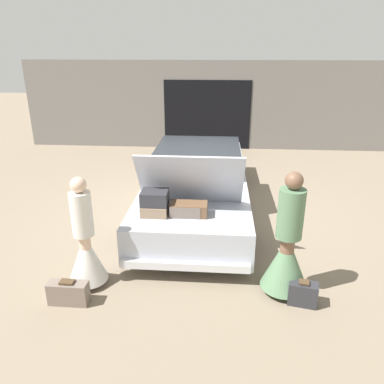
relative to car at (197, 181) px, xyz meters
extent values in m
plane|color=#7F705B|center=(0.00, -0.01, -0.58)|extent=(40.00, 40.00, 0.00)
cube|color=slate|center=(0.00, 5.04, 0.82)|extent=(12.00, 0.12, 2.80)
cube|color=black|center=(0.00, 4.97, 0.52)|extent=(2.80, 0.02, 2.20)
cube|color=#B2B7C6|center=(0.00, -0.01, -0.10)|extent=(1.94, 5.38, 0.59)
cube|color=#1E2328|center=(0.00, 0.31, 0.44)|extent=(1.71, 1.72, 0.50)
cylinder|color=black|center=(-0.90, 1.66, -0.25)|extent=(0.18, 0.65, 0.65)
cylinder|color=black|center=(0.90, 1.66, -0.25)|extent=(0.18, 0.65, 0.65)
cylinder|color=black|center=(-0.90, -1.62, -0.25)|extent=(0.18, 0.65, 0.65)
cylinder|color=black|center=(0.90, -1.62, -0.25)|extent=(0.18, 0.65, 0.65)
cube|color=silver|center=(0.00, -2.74, -0.30)|extent=(1.84, 0.10, 0.12)
cube|color=#B2B7C6|center=(0.00, -1.80, 0.66)|extent=(1.65, 0.65, 0.96)
cube|color=#8C7259|center=(-0.52, -2.07, 0.27)|extent=(0.40, 0.40, 0.16)
cube|color=#75665B|center=(-0.05, -2.07, 0.28)|extent=(0.46, 0.32, 0.18)
cube|color=#2D2D33|center=(-0.52, -2.07, 0.46)|extent=(0.40, 0.35, 0.22)
cube|color=brown|center=(0.00, -2.07, 0.29)|extent=(0.55, 0.30, 0.19)
cylinder|color=beige|center=(-1.37, -2.86, -0.19)|extent=(0.16, 0.16, 0.78)
cone|color=silver|center=(-1.37, -2.86, -0.15)|extent=(0.55, 0.55, 0.71)
cylinder|color=silver|center=(-1.37, -2.86, 0.52)|extent=(0.29, 0.29, 0.62)
sphere|color=beige|center=(-1.37, -2.86, 0.93)|extent=(0.21, 0.21, 0.21)
cylinder|color=brown|center=(1.38, -2.83, -0.15)|extent=(0.19, 0.19, 0.85)
cone|color=#567A56|center=(1.38, -2.83, -0.11)|extent=(0.65, 0.65, 0.76)
cylinder|color=#567A56|center=(1.38, -2.83, 0.60)|extent=(0.34, 0.34, 0.67)
sphere|color=brown|center=(1.38, -2.83, 1.05)|extent=(0.23, 0.23, 0.23)
cube|color=#75665B|center=(-1.49, -3.31, -0.42)|extent=(0.52, 0.20, 0.31)
cube|color=#4C3823|center=(-1.49, -3.31, -0.25)|extent=(0.18, 0.12, 0.02)
cube|color=#2D2D33|center=(1.59, -3.10, -0.42)|extent=(0.40, 0.27, 0.32)
cube|color=#4C3823|center=(1.59, -3.10, -0.24)|extent=(0.15, 0.14, 0.02)
camera|label=1|loc=(0.45, -7.28, 2.61)|focal=35.00mm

